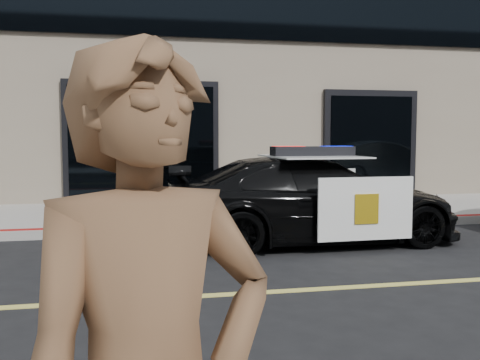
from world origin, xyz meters
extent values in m
plane|color=black|center=(0.00, 0.00, 0.00)|extent=(120.00, 120.00, 0.00)
cube|color=gray|center=(0.00, 5.25, 0.07)|extent=(60.00, 3.50, 0.15)
imported|color=black|center=(1.45, 2.43, 0.66)|extent=(2.04, 4.60, 1.31)
cube|color=white|center=(1.91, 1.50, 0.63)|extent=(1.40, 0.06, 0.87)
cube|color=white|center=(1.86, 3.38, 0.63)|extent=(1.40, 0.06, 0.87)
cube|color=white|center=(1.45, 2.43, 1.32)|extent=(1.35, 1.60, 0.02)
cube|color=gold|center=(1.91, 1.47, 0.63)|extent=(0.35, 0.02, 0.42)
cube|color=black|center=(1.45, 2.43, 1.40)|extent=(1.26, 0.36, 0.15)
cube|color=red|center=(1.07, 2.42, 1.41)|extent=(0.44, 0.29, 0.14)
cube|color=#0C19CC|center=(1.83, 2.44, 1.41)|extent=(0.44, 0.29, 0.14)
cylinder|color=#F2E0C3|center=(-0.89, 4.52, 0.19)|extent=(0.39, 0.39, 0.09)
cylinder|color=#F2E0C3|center=(-0.89, 4.52, 0.51)|extent=(0.28, 0.28, 0.54)
cylinder|color=#F2E0C3|center=(-0.89, 4.52, 0.80)|extent=(0.34, 0.34, 0.07)
sphere|color=#F2E0C3|center=(-0.89, 4.52, 0.87)|extent=(0.25, 0.25, 0.25)
cylinder|color=#F2E0C3|center=(-0.89, 4.52, 0.98)|extent=(0.08, 0.08, 0.08)
cylinder|color=#F2E0C3|center=(-0.89, 4.70, 0.59)|extent=(0.14, 0.13, 0.14)
cylinder|color=#F2E0C3|center=(-0.89, 4.33, 0.59)|extent=(0.14, 0.13, 0.14)
cylinder|color=#F2E0C3|center=(-0.89, 4.30, 0.51)|extent=(0.19, 0.15, 0.19)
camera|label=1|loc=(-1.23, -5.29, 1.62)|focal=40.00mm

